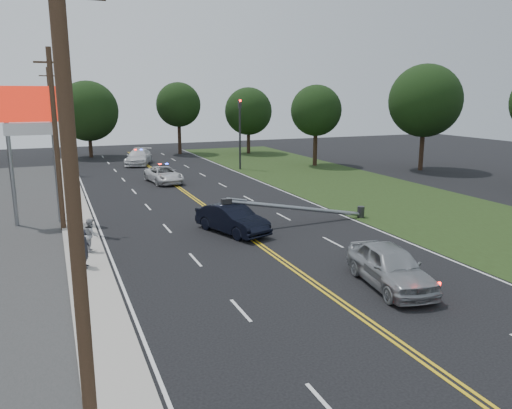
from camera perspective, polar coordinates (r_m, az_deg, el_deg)
name	(u,v)px	position (r m, az deg, el deg)	size (l,w,h in m)	color
ground	(306,278)	(21.32, 5.75, -8.31)	(120.00, 120.00, 0.00)	black
sidewalk	(81,236)	(28.55, -19.39, -3.43)	(1.80, 70.00, 0.12)	#A29C93
grass_verge	(409,204)	(36.66, 17.12, 0.07)	(12.00, 80.00, 0.01)	#202F12
centerline_yellow	(228,222)	(30.08, -3.23, -2.03)	(0.36, 80.00, 0.00)	gold
pylon_sign	(30,122)	(31.58, -24.45, 8.58)	(3.20, 0.35, 8.00)	gray
traffic_signal	(240,128)	(50.86, -1.85, 8.74)	(0.28, 0.41, 7.05)	#2D2D30
fallen_streetlight	(305,208)	(29.72, 5.68, -0.45)	(9.36, 0.44, 1.91)	#2D2D30
utility_pole_near	(76,231)	(9.85, -19.92, -2.84)	(1.60, 0.28, 10.00)	#382619
utility_pole_mid	(56,140)	(29.63, -21.87, 6.84)	(1.60, 0.28, 10.00)	#382619
utility_pole_far	(52,121)	(51.59, -22.29, 8.86)	(1.60, 0.28, 10.00)	#382619
tree_6	(88,111)	(63.94, -18.65, 10.08)	(7.17, 7.17, 9.13)	black
tree_7	(178,105)	(64.96, -8.86, 11.20)	(5.59, 5.59, 9.02)	black
tree_8	(248,111)	(64.85, -0.87, 10.60)	(6.03, 6.03, 8.40)	black
tree_9	(316,111)	(53.90, 6.88, 10.61)	(5.36, 5.36, 8.53)	black
tree_13	(425,101)	(52.83, 18.76, 11.16)	(7.12, 7.12, 10.46)	black
crashed_sedan	(232,219)	(27.63, -2.75, -1.67)	(1.68, 4.82, 1.59)	black
waiting_sedan	(390,266)	(20.74, 15.11, -6.82)	(1.99, 4.96, 1.69)	#93969A
emergency_a	(164,175)	(44.07, -10.49, 3.36)	(2.30, 4.99, 1.39)	silver
emergency_b	(139,157)	(56.04, -13.26, 5.29)	(2.30, 5.66, 1.64)	silver
bystander_a	(85,248)	(23.04, -18.99, -4.76)	(0.63, 0.42, 1.73)	#282830
bystander_b	(91,235)	(25.32, -18.34, -3.31)	(0.79, 0.62, 1.63)	#A1A1A5
bystander_c	(74,224)	(27.30, -20.11, -2.09)	(1.18, 0.68, 1.82)	#181B3C
bystander_d	(74,214)	(29.96, -20.06, -1.05)	(0.94, 0.39, 1.61)	#564845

